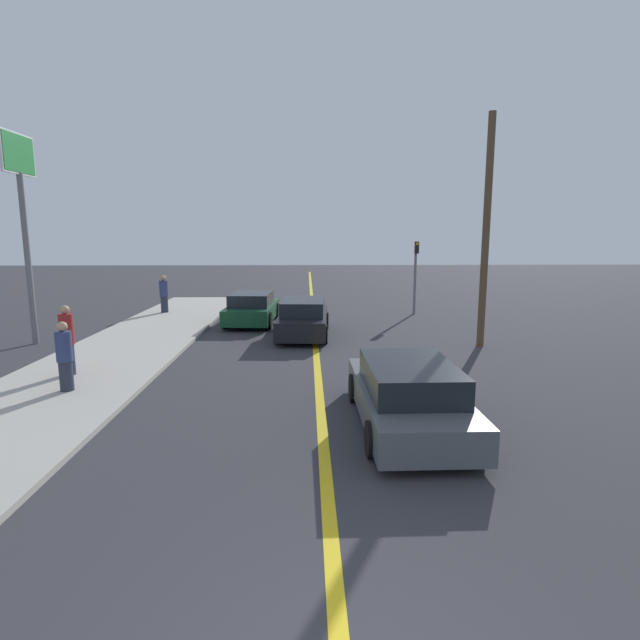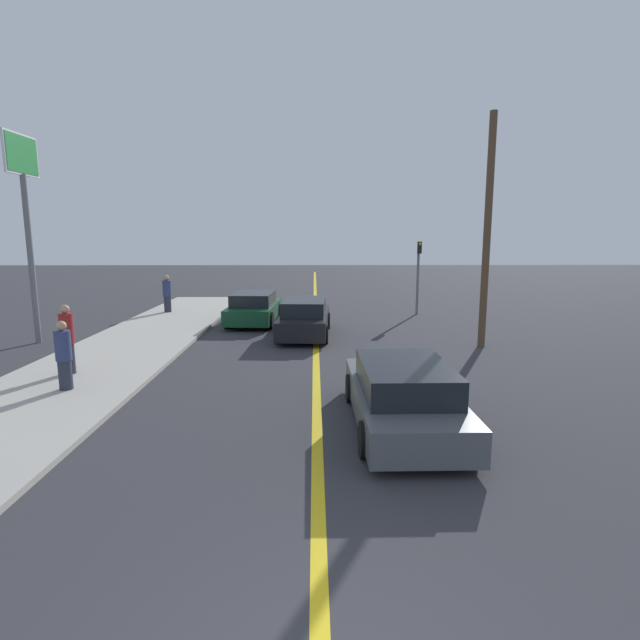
% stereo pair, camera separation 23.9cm
% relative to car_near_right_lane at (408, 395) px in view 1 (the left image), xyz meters
% --- Properties ---
extents(road_center_line, '(0.20, 60.00, 0.01)m').
position_rel_car_near_right_lane_xyz_m(road_center_line, '(-1.68, 11.93, -0.63)').
color(road_center_line, gold).
rests_on(road_center_line, ground_plane).
extents(sidewalk_left, '(3.86, 26.09, 0.11)m').
position_rel_car_near_right_lane_xyz_m(sidewalk_left, '(-7.90, 6.97, -0.58)').
color(sidewalk_left, '#ADA89E').
rests_on(sidewalk_left, ground_plane).
extents(car_near_right_lane, '(2.03, 4.66, 1.32)m').
position_rel_car_near_right_lane_xyz_m(car_near_right_lane, '(0.00, 0.00, 0.00)').
color(car_near_right_lane, '#4C5156').
rests_on(car_near_right_lane, ground_plane).
extents(car_ahead_center, '(2.04, 4.67, 1.39)m').
position_rel_car_near_right_lane_xyz_m(car_ahead_center, '(-2.11, 9.02, 0.03)').
color(car_ahead_center, black).
rests_on(car_ahead_center, ground_plane).
extents(car_far_distant, '(2.15, 4.41, 1.33)m').
position_rel_car_near_right_lane_xyz_m(car_far_distant, '(-4.31, 11.74, 0.01)').
color(car_far_distant, '#144728').
rests_on(car_far_distant, ground_plane).
extents(pedestrian_mid_group, '(0.36, 0.36, 1.64)m').
position_rel_car_near_right_lane_xyz_m(pedestrian_mid_group, '(-7.62, 2.12, 0.30)').
color(pedestrian_mid_group, '#282D3D').
rests_on(pedestrian_mid_group, sidewalk_left).
extents(pedestrian_far_standing, '(0.35, 0.35, 1.83)m').
position_rel_car_near_right_lane_xyz_m(pedestrian_far_standing, '(-8.20, 3.50, 0.40)').
color(pedestrian_far_standing, '#282D3D').
rests_on(pedestrian_far_standing, sidewalk_left).
extents(pedestrian_by_sign, '(0.39, 0.39, 1.76)m').
position_rel_car_near_right_lane_xyz_m(pedestrian_by_sign, '(-8.72, 14.25, 0.36)').
color(pedestrian_by_sign, '#282D3D').
rests_on(pedestrian_by_sign, sidewalk_left).
extents(traffic_light, '(0.18, 0.40, 3.43)m').
position_rel_car_near_right_lane_xyz_m(traffic_light, '(3.15, 14.07, 1.51)').
color(traffic_light, slate).
rests_on(traffic_light, ground_plane).
extents(roadside_sign, '(0.20, 1.90, 7.02)m').
position_rel_car_near_right_lane_xyz_m(roadside_sign, '(-11.41, 7.88, 4.57)').
color(roadside_sign, slate).
rests_on(roadside_sign, ground_plane).
extents(utility_pole, '(0.24, 0.24, 7.59)m').
position_rel_car_near_right_lane_xyz_m(utility_pole, '(3.92, 7.11, 3.16)').
color(utility_pole, brown).
rests_on(utility_pole, ground_plane).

